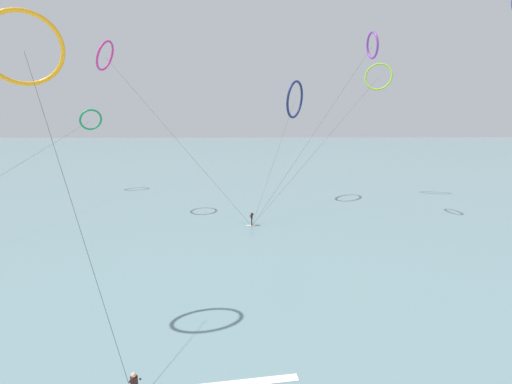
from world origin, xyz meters
TOP-DOWN VIEW (x-y plane):
  - sea_water at (0.00, 105.03)m, footprint 400.00×200.00m
  - surfer_ivory at (-0.22, 33.95)m, footprint 1.40×0.60m
  - kite_violet at (14.57, 39.76)m, footprint 15.32×7.49m
  - kite_lime at (19.73, 51.94)m, footprint 22.13×19.50m
  - kite_magenta at (-18.23, 40.80)m, footprint 19.06×8.87m
  - kite_emerald at (-27.14, 56.03)m, footprint 3.95×51.70m
  - kite_amber at (-12.69, 13.75)m, footprint 9.30×9.15m
  - kite_navy at (6.33, 48.44)m, footprint 8.38×17.17m

SIDE VIEW (x-z plane):
  - sea_water at x=0.00m, z-range 0.00..0.08m
  - surfer_ivory at x=-0.22m, z-range -0.03..1.67m
  - kite_emerald at x=-27.14m, z-range 5.07..18.89m
  - kite_navy at x=6.33m, z-range 6.11..23.92m
  - kite_amber at x=-12.69m, z-range 7.17..25.42m
  - kite_lime at x=19.73m, z-range 8.22..28.99m
  - kite_magenta at x=-18.23m, z-range 9.04..30.85m
  - kite_violet at x=14.57m, z-range 9.69..32.44m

